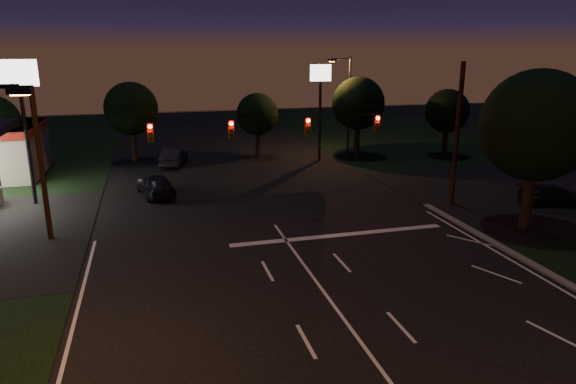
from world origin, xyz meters
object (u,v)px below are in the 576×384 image
object	(u,v)px
utility_pole_right	(451,204)
car_cross	(555,195)
car_oncoming_b	(174,157)
car_oncoming_a	(156,185)
tree_right_near	(535,127)

from	to	relation	value
utility_pole_right	car_cross	distance (m)	6.63
car_oncoming_b	car_cross	world-z (taller)	car_oncoming_b
car_oncoming_a	car_cross	size ratio (longest dim) A/B	1.02
tree_right_near	utility_pole_right	bearing A→B (deg)	107.53
tree_right_near	car_oncoming_b	world-z (taller)	tree_right_near
car_oncoming_b	tree_right_near	bearing A→B (deg)	146.03
utility_pole_right	tree_right_near	distance (m)	7.61
utility_pole_right	car_oncoming_a	bearing A→B (deg)	159.43
utility_pole_right	tree_right_near	size ratio (longest dim) A/B	1.03
utility_pole_right	car_cross	size ratio (longest dim) A/B	2.00
utility_pole_right	car_oncoming_a	xyz separation A→B (m)	(-18.42, 6.91, 0.78)
utility_pole_right	tree_right_near	bearing A→B (deg)	-72.47
utility_pole_right	car_oncoming_b	bearing A→B (deg)	135.83
tree_right_near	car_cross	distance (m)	7.54
utility_pole_right	car_oncoming_b	distance (m)	23.36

